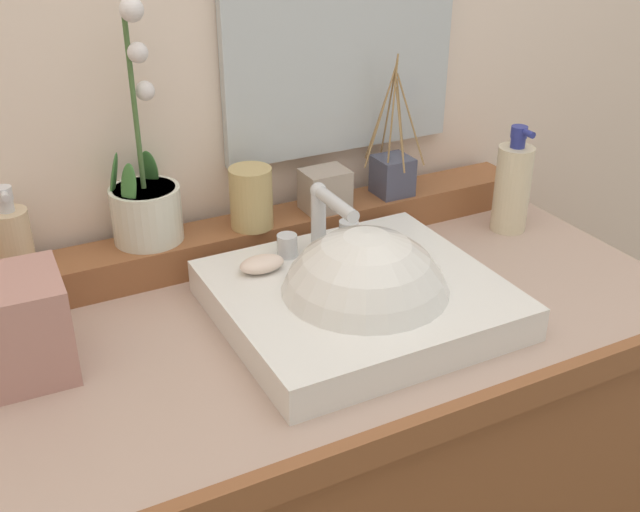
{
  "coord_description": "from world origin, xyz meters",
  "views": [
    {
      "loc": [
        -0.42,
        -0.88,
        1.51
      ],
      "look_at": [
        0.03,
        -0.01,
        1.0
      ],
      "focal_mm": 43.38,
      "sensor_mm": 36.0,
      "label": 1
    }
  ],
  "objects_px": {
    "trinket_box": "(325,190)",
    "sink_basin": "(362,307)",
    "potted_plant": "(145,199)",
    "soap_dispenser": "(12,236)",
    "tumbler_cup": "(251,198)",
    "lotion_bottle": "(512,186)",
    "soap_bar": "(262,264)",
    "reed_diffuser": "(392,173)",
    "tissue_box": "(16,328)"
  },
  "relations": [
    {
      "from": "potted_plant",
      "to": "reed_diffuser",
      "type": "bearing_deg",
      "value": -2.51
    },
    {
      "from": "tissue_box",
      "to": "lotion_bottle",
      "type": "bearing_deg",
      "value": 3.55
    },
    {
      "from": "soap_bar",
      "to": "potted_plant",
      "type": "distance_m",
      "value": 0.22
    },
    {
      "from": "sink_basin",
      "to": "soap_dispenser",
      "type": "height_order",
      "value": "soap_dispenser"
    },
    {
      "from": "reed_diffuser",
      "to": "lotion_bottle",
      "type": "height_order",
      "value": "reed_diffuser"
    },
    {
      "from": "sink_basin",
      "to": "soap_bar",
      "type": "relative_size",
      "value": 5.73
    },
    {
      "from": "reed_diffuser",
      "to": "tissue_box",
      "type": "distance_m",
      "value": 0.7
    },
    {
      "from": "potted_plant",
      "to": "reed_diffuser",
      "type": "distance_m",
      "value": 0.45
    },
    {
      "from": "sink_basin",
      "to": "soap_bar",
      "type": "bearing_deg",
      "value": 134.28
    },
    {
      "from": "lotion_bottle",
      "to": "potted_plant",
      "type": "bearing_deg",
      "value": 167.47
    },
    {
      "from": "lotion_bottle",
      "to": "tissue_box",
      "type": "xyz_separation_m",
      "value": [
        -0.86,
        -0.05,
        -0.01
      ]
    },
    {
      "from": "soap_bar",
      "to": "tumbler_cup",
      "type": "height_order",
      "value": "tumbler_cup"
    },
    {
      "from": "soap_dispenser",
      "to": "tumbler_cup",
      "type": "relative_size",
      "value": 1.26
    },
    {
      "from": "lotion_bottle",
      "to": "sink_basin",
      "type": "bearing_deg",
      "value": -159.87
    },
    {
      "from": "tumbler_cup",
      "to": "tissue_box",
      "type": "relative_size",
      "value": 0.74
    },
    {
      "from": "soap_dispenser",
      "to": "reed_diffuser",
      "type": "distance_m",
      "value": 0.65
    },
    {
      "from": "sink_basin",
      "to": "soap_bar",
      "type": "xyz_separation_m",
      "value": [
        -0.11,
        0.11,
        0.05
      ]
    },
    {
      "from": "lotion_bottle",
      "to": "trinket_box",
      "type": "bearing_deg",
      "value": 160.29
    },
    {
      "from": "potted_plant",
      "to": "soap_dispenser",
      "type": "distance_m",
      "value": 0.2
    },
    {
      "from": "tissue_box",
      "to": "soap_bar",
      "type": "bearing_deg",
      "value": 3.58
    },
    {
      "from": "soap_dispenser",
      "to": "tumbler_cup",
      "type": "height_order",
      "value": "soap_dispenser"
    },
    {
      "from": "soap_bar",
      "to": "soap_dispenser",
      "type": "relative_size",
      "value": 0.54
    },
    {
      "from": "soap_dispenser",
      "to": "potted_plant",
      "type": "bearing_deg",
      "value": -0.07
    },
    {
      "from": "reed_diffuser",
      "to": "soap_bar",
      "type": "bearing_deg",
      "value": -155.09
    },
    {
      "from": "trinket_box",
      "to": "lotion_bottle",
      "type": "relative_size",
      "value": 0.4
    },
    {
      "from": "potted_plant",
      "to": "sink_basin",
      "type": "bearing_deg",
      "value": -50.46
    },
    {
      "from": "sink_basin",
      "to": "tumbler_cup",
      "type": "distance_m",
      "value": 0.28
    },
    {
      "from": "soap_bar",
      "to": "soap_dispenser",
      "type": "distance_m",
      "value": 0.37
    },
    {
      "from": "potted_plant",
      "to": "lotion_bottle",
      "type": "relative_size",
      "value": 1.94
    },
    {
      "from": "trinket_box",
      "to": "tissue_box",
      "type": "height_order",
      "value": "tissue_box"
    },
    {
      "from": "soap_bar",
      "to": "lotion_bottle",
      "type": "height_order",
      "value": "lotion_bottle"
    },
    {
      "from": "soap_bar",
      "to": "trinket_box",
      "type": "xyz_separation_m",
      "value": [
        0.18,
        0.15,
        0.03
      ]
    },
    {
      "from": "sink_basin",
      "to": "reed_diffuser",
      "type": "distance_m",
      "value": 0.35
    },
    {
      "from": "soap_bar",
      "to": "tissue_box",
      "type": "bearing_deg",
      "value": -176.42
    },
    {
      "from": "potted_plant",
      "to": "tissue_box",
      "type": "bearing_deg",
      "value": -140.38
    },
    {
      "from": "tumbler_cup",
      "to": "tissue_box",
      "type": "height_order",
      "value": "tumbler_cup"
    },
    {
      "from": "sink_basin",
      "to": "soap_dispenser",
      "type": "distance_m",
      "value": 0.53
    },
    {
      "from": "reed_diffuser",
      "to": "lotion_bottle",
      "type": "xyz_separation_m",
      "value": [
        0.18,
        -0.12,
        -0.02
      ]
    },
    {
      "from": "trinket_box",
      "to": "sink_basin",
      "type": "bearing_deg",
      "value": -106.38
    },
    {
      "from": "tissue_box",
      "to": "potted_plant",
      "type": "bearing_deg",
      "value": 39.62
    },
    {
      "from": "potted_plant",
      "to": "soap_dispenser",
      "type": "height_order",
      "value": "potted_plant"
    },
    {
      "from": "potted_plant",
      "to": "soap_dispenser",
      "type": "xyz_separation_m",
      "value": [
        -0.2,
        0.0,
        -0.02
      ]
    },
    {
      "from": "soap_dispenser",
      "to": "tumbler_cup",
      "type": "distance_m",
      "value": 0.37
    },
    {
      "from": "soap_bar",
      "to": "potted_plant",
      "type": "height_order",
      "value": "potted_plant"
    },
    {
      "from": "sink_basin",
      "to": "soap_dispenser",
      "type": "xyz_separation_m",
      "value": [
        -0.44,
        0.28,
        0.09
      ]
    },
    {
      "from": "potted_plant",
      "to": "tumbler_cup",
      "type": "xyz_separation_m",
      "value": [
        0.17,
        -0.03,
        -0.02
      ]
    },
    {
      "from": "potted_plant",
      "to": "tumbler_cup",
      "type": "height_order",
      "value": "potted_plant"
    },
    {
      "from": "tumbler_cup",
      "to": "soap_bar",
      "type": "bearing_deg",
      "value": -107.25
    },
    {
      "from": "potted_plant",
      "to": "lotion_bottle",
      "type": "height_order",
      "value": "potted_plant"
    },
    {
      "from": "tissue_box",
      "to": "soap_dispenser",
      "type": "bearing_deg",
      "value": 81.3
    }
  ]
}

